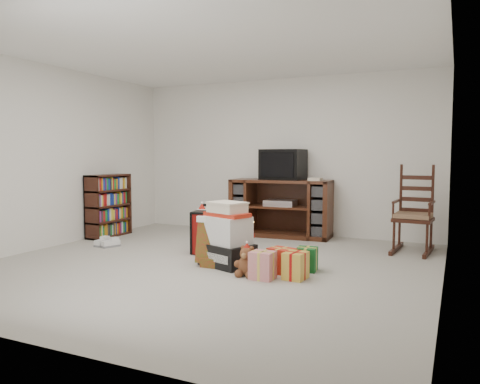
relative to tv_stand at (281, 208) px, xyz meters
name	(u,v)px	position (x,y,z in m)	size (l,w,h in m)	color
room	(207,157)	(-0.10, -2.19, 0.80)	(5.01, 5.01, 2.51)	#B5B1A6
tv_stand	(281,208)	(0.00, 0.00, 0.00)	(1.59, 0.65, 0.89)	#451F13
bookshelf	(109,207)	(-2.44, -1.15, 0.02)	(0.26, 0.79, 0.97)	#36170E
rocking_chair	(413,221)	(1.99, -0.36, -0.04)	(0.54, 0.82, 1.19)	#36170E
gift_pile	(227,239)	(0.12, -2.13, -0.13)	(0.68, 0.59, 0.72)	black
red_suitcase	(210,233)	(-0.36, -1.66, -0.17)	(0.46, 0.30, 0.65)	maroon
stocking	(205,241)	(-0.09, -2.25, -0.16)	(0.27, 0.12, 0.58)	#0C7212
teddy_bear	(247,263)	(0.52, -2.45, -0.31)	(0.21, 0.19, 0.32)	brown
santa_figurine	(247,237)	(0.05, -1.43, -0.23)	(0.27, 0.26, 0.55)	#9D1A10
mrs_claus_figurine	(202,231)	(-0.64, -1.37, -0.21)	(0.30, 0.29, 0.63)	#9D1A10
sneaker_pair	(107,243)	(-1.92, -1.81, -0.40)	(0.32, 0.28, 0.09)	white
gift_cluster	(288,264)	(0.90, -2.25, -0.32)	(0.53, 0.81, 0.24)	red
crt_television	(283,164)	(0.02, 0.03, 0.68)	(0.67, 0.50, 0.47)	black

